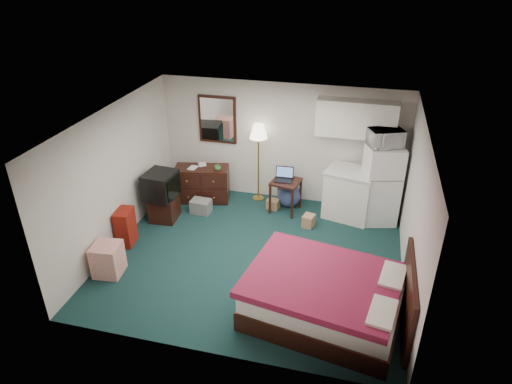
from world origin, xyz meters
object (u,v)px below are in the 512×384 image
(floor_lamp, at_px, (258,163))
(kitchen_counter, at_px, (349,194))
(desk, at_px, (285,196))
(tv_stand, at_px, (164,208))
(suitcase, at_px, (126,227))
(dresser, at_px, (202,184))
(fridge, at_px, (381,184))
(bed, at_px, (325,297))

(floor_lamp, xyz_separation_m, kitchen_counter, (1.92, -0.27, -0.35))
(floor_lamp, distance_m, desk, 0.90)
(desk, xyz_separation_m, tv_stand, (-2.26, -0.89, -0.10))
(suitcase, bearing_deg, floor_lamp, 41.25)
(floor_lamp, bearing_deg, dresser, -163.99)
(fridge, relative_size, tv_stand, 2.95)
(kitchen_counter, xyz_separation_m, fridge, (0.56, -0.00, 0.30))
(floor_lamp, height_order, desk, floor_lamp)
(fridge, distance_m, bed, 3.06)
(dresser, xyz_separation_m, floor_lamp, (1.14, 0.33, 0.46))
(floor_lamp, bearing_deg, suitcase, -130.89)
(desk, bearing_deg, floor_lamp, 161.46)
(dresser, distance_m, kitchen_counter, 3.06)
(dresser, bearing_deg, kitchen_counter, -10.84)
(fridge, bearing_deg, desk, 168.48)
(bed, distance_m, tv_stand, 3.91)
(bed, bearing_deg, fridge, 86.51)
(kitchen_counter, xyz_separation_m, bed, (-0.14, -2.94, -0.15))
(floor_lamp, distance_m, fridge, 2.49)
(dresser, height_order, kitchen_counter, kitchen_counter)
(fridge, xyz_separation_m, tv_stand, (-4.09, -0.98, -0.54))
(fridge, relative_size, bed, 0.74)
(desk, bearing_deg, kitchen_counter, 14.41)
(floor_lamp, height_order, bed, floor_lamp)
(dresser, relative_size, kitchen_counter, 1.13)
(dresser, xyz_separation_m, kitchen_counter, (3.06, 0.06, 0.11))
(floor_lamp, relative_size, fridge, 1.07)
(fridge, bearing_deg, tv_stand, 179.19)
(tv_stand, relative_size, suitcase, 0.78)
(desk, relative_size, kitchen_counter, 0.70)
(fridge, bearing_deg, suitcase, -170.44)
(kitchen_counter, bearing_deg, bed, -79.19)
(floor_lamp, distance_m, bed, 3.70)
(fridge, bearing_deg, dresser, 166.59)
(desk, bearing_deg, bed, -58.36)
(dresser, relative_size, bed, 0.52)
(kitchen_counter, bearing_deg, fridge, 13.24)
(bed, height_order, tv_stand, bed)
(desk, height_order, fridge, fridge)
(desk, bearing_deg, fridge, 13.01)
(dresser, bearing_deg, suitcase, -124.41)
(dresser, bearing_deg, fridge, -11.07)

